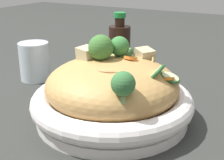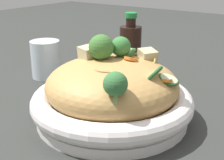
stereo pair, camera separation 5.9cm
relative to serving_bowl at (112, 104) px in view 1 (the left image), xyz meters
The scene contains 9 objects.
ground_plane 0.03m from the serving_bowl, ahead, with size 3.00×3.00×0.00m, color #2D2F2C.
serving_bowl is the anchor object (origin of this frame).
noodle_heap 0.04m from the serving_bowl, 47.03° to the right, with size 0.25×0.25×0.10m.
broccoli_florets 0.10m from the serving_bowl, 154.99° to the right, with size 0.16×0.14×0.08m.
carrot_coins 0.09m from the serving_bowl, 60.84° to the right, with size 0.05×0.18×0.04m.
zucchini_slices 0.09m from the serving_bowl, 44.95° to the right, with size 0.11×0.16×0.04m.
chicken_chunks 0.09m from the serving_bowl, 26.36° to the left, with size 0.12×0.13×0.04m.
soy_sauce_bottle 0.28m from the serving_bowl, 25.48° to the left, with size 0.06×0.06×0.17m.
drinking_glass 0.30m from the serving_bowl, 71.27° to the left, with size 0.08×0.08×0.10m.
Camera 1 is at (-0.48, -0.27, 0.28)m, focal length 50.60 mm.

